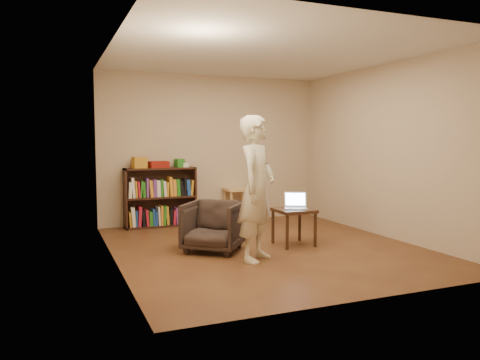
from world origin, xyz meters
name	(u,v)px	position (x,y,z in m)	size (l,w,h in m)	color
floor	(265,247)	(0.00, 0.00, 0.00)	(4.50, 4.50, 0.00)	#4E2919
ceiling	(266,54)	(0.00, 0.00, 2.60)	(4.50, 4.50, 0.00)	silver
wall_back	(212,149)	(0.00, 2.25, 1.30)	(4.00, 4.00, 0.00)	tan
wall_left	(113,154)	(-2.00, 0.00, 1.30)	(4.50, 4.50, 0.00)	tan
wall_right	(386,151)	(2.00, 0.00, 1.30)	(4.50, 4.50, 0.00)	tan
bookshelf	(160,201)	(-0.98, 2.09, 0.44)	(1.20, 0.30, 1.00)	black
box_yellow	(139,163)	(-1.32, 2.08, 1.09)	(0.22, 0.16, 0.18)	#C48622
red_cloth	(158,164)	(-1.01, 2.10, 1.05)	(0.33, 0.24, 0.11)	maroon
box_green	(179,163)	(-0.64, 2.09, 1.07)	(0.14, 0.14, 0.14)	#26761F
box_white	(186,165)	(-0.54, 2.07, 1.04)	(0.09, 0.09, 0.07)	white
stool	(237,195)	(0.39, 2.03, 0.49)	(0.42, 0.42, 0.60)	tan
armchair	(213,226)	(-0.72, 0.08, 0.33)	(0.71, 0.73, 0.66)	#2C221D
side_table	(294,215)	(0.43, -0.01, 0.43)	(0.50, 0.50, 0.51)	#321E10
laptop	(296,205)	(0.48, 0.03, 0.56)	(0.42, 0.42, 0.22)	#B5B5BA
person	(257,189)	(-0.38, -0.56, 0.88)	(0.64, 0.42, 1.77)	beige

